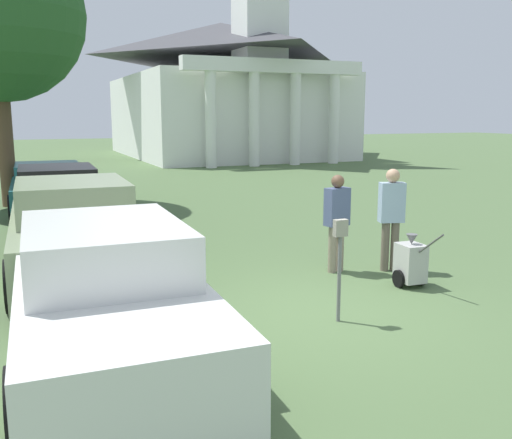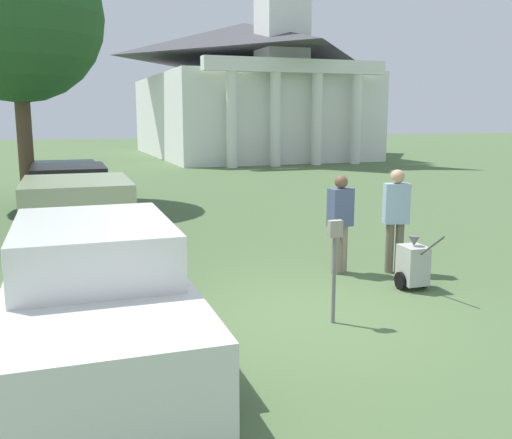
# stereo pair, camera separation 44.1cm
# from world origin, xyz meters

# --- Properties ---
(ground_plane) EXTENTS (120.00, 120.00, 0.00)m
(ground_plane) POSITION_xyz_m (0.00, 0.00, 0.00)
(ground_plane) COLOR #4C663D
(parked_car_white) EXTENTS (2.05, 5.28, 1.57)m
(parked_car_white) POSITION_xyz_m (-2.88, -0.31, 0.73)
(parked_car_white) COLOR silver
(parked_car_white) RESTS_ON ground_plane
(parked_car_sage) EXTENTS (2.15, 5.08, 1.64)m
(parked_car_sage) POSITION_xyz_m (-2.88, 3.19, 0.76)
(parked_car_sage) COLOR gray
(parked_car_sage) RESTS_ON ground_plane
(parked_car_black) EXTENTS (1.99, 4.76, 1.57)m
(parked_car_black) POSITION_xyz_m (-2.88, 6.74, 0.73)
(parked_car_black) COLOR black
(parked_car_black) RESTS_ON ground_plane
(parked_car_teal) EXTENTS (2.15, 5.18, 1.35)m
(parked_car_teal) POSITION_xyz_m (-2.88, 10.45, 0.64)
(parked_car_teal) COLOR #23666B
(parked_car_teal) RESTS_ON ground_plane
(parking_meter) EXTENTS (0.18, 0.09, 1.37)m
(parking_meter) POSITION_xyz_m (0.10, -0.36, 0.95)
(parking_meter) COLOR slate
(parking_meter) RESTS_ON ground_plane
(person_worker) EXTENTS (0.45, 0.29, 1.69)m
(person_worker) POSITION_xyz_m (1.31, 1.75, 0.96)
(person_worker) COLOR gray
(person_worker) RESTS_ON ground_plane
(person_supervisor) EXTENTS (0.47, 0.33, 1.78)m
(person_supervisor) POSITION_xyz_m (2.21, 1.45, 1.02)
(person_supervisor) COLOR #665B4C
(person_supervisor) RESTS_ON ground_plane
(equipment_cart) EXTENTS (0.49, 0.99, 1.00)m
(equipment_cart) POSITION_xyz_m (1.96, 0.55, 0.39)
(equipment_cart) COLOR #B2B2AD
(equipment_cart) RESTS_ON ground_plane
(church) EXTENTS (12.10, 16.84, 19.99)m
(church) POSITION_xyz_m (9.06, 29.13, 4.58)
(church) COLOR white
(church) RESTS_ON ground_plane
(shade_tree) EXTENTS (4.97, 4.97, 7.98)m
(shade_tree) POSITION_xyz_m (-3.92, 11.74, 5.48)
(shade_tree) COLOR brown
(shade_tree) RESTS_ON ground_plane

